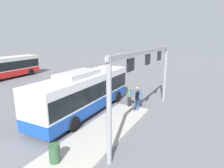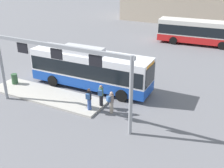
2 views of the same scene
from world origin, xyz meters
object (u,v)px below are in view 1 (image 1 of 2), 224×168
at_px(bus_background_left, 7,66).
at_px(person_waiting_mid, 130,96).
at_px(person_boarding, 138,99).
at_px(bus_main, 85,91).
at_px(person_waiting_near, 137,95).
at_px(trash_bin, 55,153).

height_order(bus_background_left, person_waiting_mid, bus_background_left).
bearing_deg(person_waiting_mid, person_boarding, 139.75).
distance_m(bus_main, person_boarding, 4.30).
xyz_separation_m(bus_main, person_boarding, (2.11, -3.67, -0.76)).
relative_size(bus_main, person_boarding, 6.37).
relative_size(bus_main, person_waiting_near, 6.37).
height_order(person_waiting_near, trash_bin, person_waiting_near).
xyz_separation_m(person_boarding, person_waiting_near, (1.48, 0.58, -0.16)).
distance_m(person_boarding, person_waiting_near, 1.60).
relative_size(bus_main, trash_bin, 11.82).
relative_size(person_waiting_near, trash_bin, 1.86).
bearing_deg(person_waiting_near, bus_main, 79.66).
height_order(bus_main, person_boarding, bus_main).
relative_size(bus_background_left, trash_bin, 11.30).
height_order(bus_main, person_waiting_mid, bus_main).
relative_size(person_boarding, person_waiting_near, 1.00).
distance_m(bus_background_left, person_waiting_mid, 20.91).
xyz_separation_m(person_waiting_mid, trash_bin, (-8.73, 0.09, -0.44)).
distance_m(bus_main, bus_background_left, 18.74).
bearing_deg(bus_background_left, person_waiting_near, -98.61).
bearing_deg(person_waiting_near, person_boarding, 141.63).
xyz_separation_m(person_boarding, trash_bin, (-8.26, 1.00, -0.44)).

